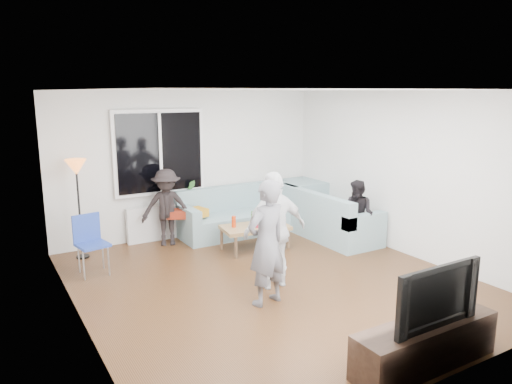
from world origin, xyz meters
TOP-DOWN VIEW (x-y plane):
  - floor at (0.00, 0.00)m, footprint 5.00×5.50m
  - ceiling at (0.00, 0.00)m, footprint 5.00×5.50m
  - wall_back at (0.00, 2.77)m, footprint 5.00×0.04m
  - wall_front at (0.00, -2.77)m, footprint 5.00×0.04m
  - wall_left at (-2.52, 0.00)m, footprint 0.04×5.50m
  - wall_right at (2.52, 0.00)m, footprint 0.04×5.50m
  - window_frame at (-0.60, 2.69)m, footprint 1.62×0.06m
  - window_glass at (-0.60, 2.65)m, footprint 1.50×0.02m
  - window_mullion at (-0.60, 2.64)m, footprint 0.05×0.03m
  - radiator at (-0.60, 2.65)m, footprint 1.30×0.12m
  - potted_plant at (-0.09, 2.62)m, footprint 0.24×0.20m
  - vase at (-0.75, 2.62)m, footprint 0.17×0.17m
  - sofa_back_section at (0.77, 2.27)m, footprint 2.30×0.85m
  - sofa_right_section at (2.02, 1.26)m, footprint 2.00×0.85m
  - sofa_corner at (2.09, 2.27)m, footprint 0.85×0.85m
  - cushion_yellow at (-0.16, 2.25)m, footprint 0.44×0.40m
  - cushion_red at (-0.43, 2.33)m, footprint 0.46×0.44m
  - coffee_table at (0.52, 1.33)m, footprint 1.17×0.75m
  - pitcher at (0.53, 1.27)m, footprint 0.17×0.17m
  - side_chair at (-2.05, 1.54)m, footprint 0.47×0.47m
  - floor_lamp at (-2.05, 2.36)m, footprint 0.32×0.32m
  - player_left at (-0.43, -0.54)m, footprint 0.63×0.48m
  - player_right at (-0.05, -0.14)m, footprint 0.93×0.41m
  - spectator_right at (2.02, 0.51)m, footprint 0.58×0.66m
  - spectator_back at (-0.65, 2.30)m, footprint 0.96×0.74m
  - tv_console at (0.14, -2.50)m, footprint 1.60×0.40m
  - television at (0.14, -2.50)m, footprint 1.05×0.14m
  - bottle_c at (0.57, 1.45)m, footprint 0.07×0.07m
  - bottle_e at (0.84, 1.44)m, footprint 0.07×0.07m
  - bottle_d at (0.77, 1.22)m, footprint 0.07×0.07m
  - bottle_b at (0.43, 1.25)m, footprint 0.08×0.08m
  - bottle_a at (0.18, 1.44)m, footprint 0.07×0.07m

SIDE VIEW (x-z plane):
  - floor at x=0.00m, z-range -0.04..0.00m
  - coffee_table at x=0.52m, z-range 0.00..0.40m
  - tv_console at x=0.14m, z-range 0.00..0.44m
  - radiator at x=-0.60m, z-range 0.00..0.62m
  - sofa_back_section at x=0.77m, z-range 0.00..0.85m
  - sofa_right_section at x=2.02m, z-range 0.00..0.85m
  - sofa_corner at x=2.09m, z-range 0.00..0.85m
  - side_chair at x=-2.05m, z-range 0.00..0.86m
  - pitcher at x=0.53m, z-range 0.40..0.57m
  - bottle_c at x=0.57m, z-range 0.40..0.58m
  - bottle_a at x=0.18m, z-range 0.40..0.59m
  - cushion_yellow at x=-0.16m, z-range 0.44..0.58m
  - cushion_red at x=-0.43m, z-range 0.45..0.57m
  - bottle_e at x=0.84m, z-range 0.40..0.63m
  - bottle_d at x=0.77m, z-range 0.40..0.66m
  - bottle_b at x=0.43m, z-range 0.40..0.67m
  - spectator_right at x=2.02m, z-range 0.00..1.15m
  - spectator_back at x=-0.65m, z-range 0.00..1.31m
  - vase at x=-0.75m, z-range 0.62..0.77m
  - television at x=0.14m, z-range 0.44..1.04m
  - floor_lamp at x=-2.05m, z-range 0.00..1.56m
  - player_left at x=-0.43m, z-range 0.00..1.56m
  - player_right at x=-0.05m, z-range 0.00..1.57m
  - potted_plant at x=-0.09m, z-range 0.62..1.02m
  - wall_back at x=0.00m, z-range 0.00..2.60m
  - wall_front at x=0.00m, z-range 0.00..2.60m
  - wall_left at x=-2.52m, z-range 0.00..2.60m
  - wall_right at x=2.52m, z-range 0.00..2.60m
  - window_frame at x=-0.60m, z-range 0.81..2.29m
  - window_glass at x=-0.60m, z-range 0.88..2.23m
  - window_mullion at x=-0.60m, z-range 0.88..2.23m
  - ceiling at x=0.00m, z-range 2.60..2.64m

